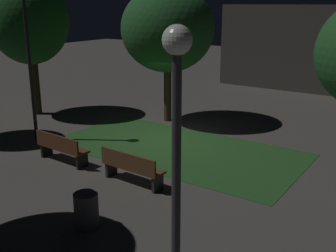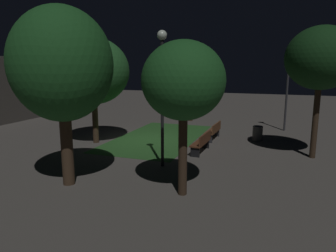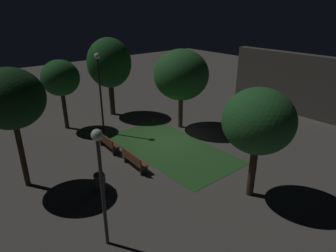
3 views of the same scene
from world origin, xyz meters
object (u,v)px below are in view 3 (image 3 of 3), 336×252
at_px(bench_near_trees, 108,142).
at_px(tree_back_left, 10,99).
at_px(lamp_post_plaza_west, 99,81).
at_px(tree_tall_center, 258,121).
at_px(lamp_post_near_wall, 100,169).
at_px(bench_by_lamp, 134,160).
at_px(tree_right_canopy, 181,75).
at_px(tree_back_right, 60,78).
at_px(tree_near_wall, 109,63).
at_px(trash_bin, 100,182).

xyz_separation_m(bench_near_trees, tree_back_left, (0.78, -4.59, 3.63)).
distance_m(bench_near_trees, lamp_post_plaza_west, 3.90).
bearing_deg(bench_near_trees, tree_tall_center, 19.08).
bearing_deg(bench_near_trees, lamp_post_near_wall, -29.17).
distance_m(bench_by_lamp, tree_right_canopy, 6.82).
bearing_deg(tree_back_right, tree_near_wall, 96.83).
height_order(bench_by_lamp, tree_back_left, tree_back_left).
bearing_deg(tree_tall_center, tree_near_wall, 177.45).
height_order(tree_back_right, tree_back_left, tree_back_left).
xyz_separation_m(tree_tall_center, lamp_post_plaza_west, (-10.11, -1.68, -0.01)).
bearing_deg(tree_near_wall, lamp_post_near_wall, -30.53).
height_order(bench_near_trees, tree_back_left, tree_back_left).
bearing_deg(trash_bin, tree_tall_center, 47.19).
xyz_separation_m(bench_near_trees, trash_bin, (3.22, -2.18, -0.10)).
xyz_separation_m(bench_near_trees, tree_near_wall, (-5.16, 3.24, 3.36)).
relative_size(bench_by_lamp, lamp_post_plaza_west, 0.36).
bearing_deg(tree_tall_center, bench_by_lamp, -152.25).
bearing_deg(trash_bin, tree_back_left, -135.37).
distance_m(bench_by_lamp, lamp_post_plaza_west, 5.90).
xyz_separation_m(tree_back_left, lamp_post_near_wall, (5.56, 1.06, -1.17)).
relative_size(tree_near_wall, lamp_post_near_wall, 1.31).
height_order(tree_tall_center, lamp_post_plaza_west, lamp_post_plaza_west).
xyz_separation_m(tree_tall_center, tree_back_left, (-6.94, -7.26, 0.69)).
xyz_separation_m(tree_back_right, lamp_post_plaza_west, (2.32, 1.51, 0.02)).
distance_m(tree_back_left, trash_bin, 5.07).
distance_m(tree_near_wall, tree_right_canopy, 5.65).
relative_size(tree_back_right, trash_bin, 6.02).
xyz_separation_m(tree_near_wall, tree_back_left, (5.94, -7.84, 0.27)).
bearing_deg(tree_right_canopy, lamp_post_near_wall, -54.98).
bearing_deg(tree_back_right, lamp_post_plaza_west, 33.11).
height_order(tree_tall_center, lamp_post_near_wall, tree_tall_center).
height_order(tree_right_canopy, trash_bin, tree_right_canopy).
relative_size(tree_near_wall, trash_bin, 7.44).
distance_m(bench_near_trees, tree_back_left, 5.90).
height_order(tree_near_wall, lamp_post_plaza_west, tree_near_wall).
relative_size(lamp_post_near_wall, trash_bin, 5.67).
bearing_deg(lamp_post_plaza_west, tree_back_left, -60.43).
relative_size(tree_near_wall, tree_tall_center, 1.18).
xyz_separation_m(bench_by_lamp, lamp_post_near_wall, (3.69, -3.54, 2.46)).
distance_m(tree_tall_center, trash_bin, 7.28).
bearing_deg(tree_tall_center, lamp_post_near_wall, -102.54).
height_order(tree_back_left, lamp_post_near_wall, tree_back_left).
bearing_deg(tree_back_left, tree_tall_center, 46.32).
height_order(bench_near_trees, tree_tall_center, tree_tall_center).
xyz_separation_m(tree_right_canopy, tree_back_left, (0.77, -10.08, 0.55)).
relative_size(bench_near_trees, trash_bin, 2.40).
xyz_separation_m(tree_tall_center, trash_bin, (-4.50, -4.85, -3.03)).
bearing_deg(bench_near_trees, lamp_post_plaza_west, 157.42).
height_order(bench_near_trees, tree_back_right, tree_back_right).
xyz_separation_m(bench_by_lamp, tree_near_wall, (-7.80, 3.24, 3.36)).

